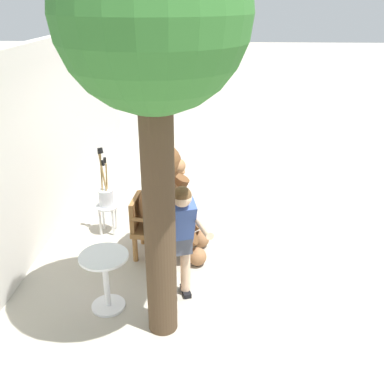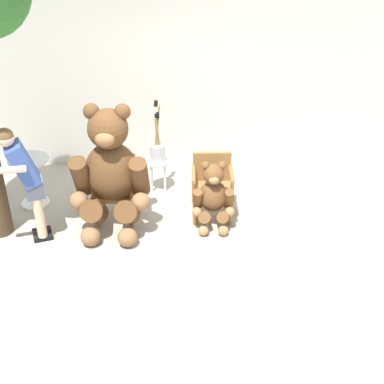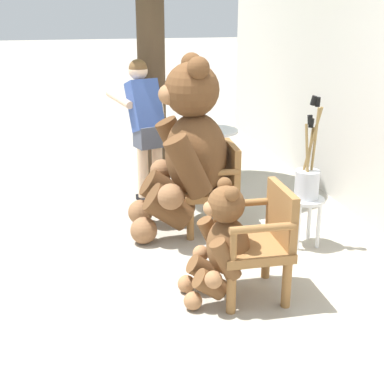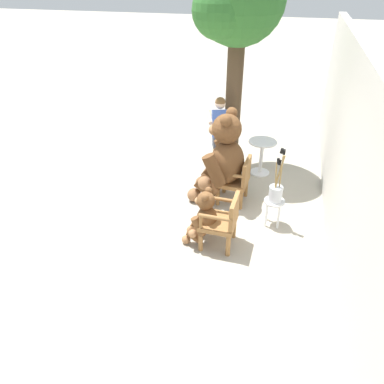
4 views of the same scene
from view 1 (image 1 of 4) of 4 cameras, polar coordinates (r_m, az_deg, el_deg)
ground_plane at (r=6.74m, az=1.53°, el=-5.22°), size 60.00×60.00×0.00m
back_wall at (r=6.66m, az=-19.58°, el=6.11°), size 10.00×0.16×2.80m
wooden_chair_left at (r=6.02m, az=-5.84°, el=-4.28°), size 0.59×0.56×0.86m
wooden_chair_right at (r=7.17m, az=-4.36°, el=0.76°), size 0.57×0.53×0.86m
teddy_bear_large at (r=5.80m, az=-3.34°, el=-1.20°), size 1.02×0.99×1.70m
teddy_bear_small at (r=7.14m, az=-2.03°, el=0.66°), size 0.56×0.53×0.93m
person_visitor at (r=4.86m, az=-1.68°, el=-5.51°), size 0.70×0.64×1.56m
white_stool at (r=6.68m, az=-11.21°, el=-2.58°), size 0.34×0.34×0.46m
brush_bucket at (r=6.55m, az=-11.42°, el=-0.29°), size 0.22×0.22×0.93m
round_side_table at (r=5.09m, az=-11.45°, el=-10.85°), size 0.56×0.56×0.72m
patio_tree at (r=3.80m, az=-4.47°, el=20.96°), size 1.73×1.65×4.07m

